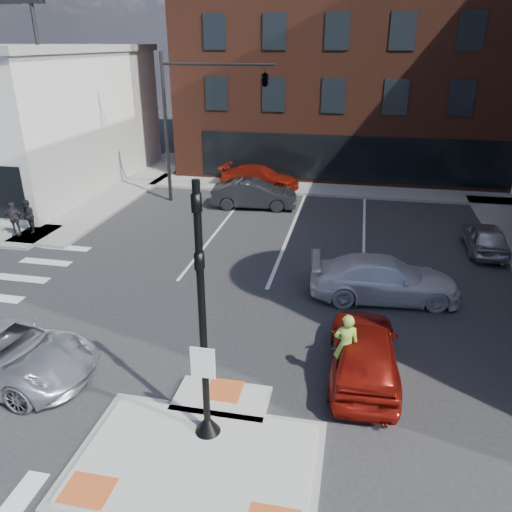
% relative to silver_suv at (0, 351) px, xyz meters
% --- Properties ---
extents(ground, '(120.00, 120.00, 0.00)m').
position_rel_silver_suv_xyz_m(ground, '(6.15, -1.48, -0.75)').
color(ground, '#28282B').
rests_on(ground, ground).
extents(refuge_island, '(5.40, 4.65, 0.13)m').
position_rel_silver_suv_xyz_m(refuge_island, '(6.15, -1.74, -0.70)').
color(refuge_island, gray).
rests_on(refuge_island, ground).
extents(sidewalk_n, '(26.00, 3.00, 0.15)m').
position_rel_silver_suv_xyz_m(sidewalk_n, '(9.15, 20.52, -0.68)').
color(sidewalk_n, gray).
rests_on(sidewalk_n, ground).
extents(building_n, '(24.40, 18.40, 15.50)m').
position_rel_silver_suv_xyz_m(building_n, '(9.15, 30.51, 7.05)').
color(building_n, '#502519').
rests_on(building_n, ground).
extents(building_far_left, '(10.00, 12.00, 10.00)m').
position_rel_silver_suv_xyz_m(building_far_left, '(2.15, 50.52, 4.25)').
color(building_far_left, slate).
rests_on(building_far_left, ground).
extents(building_far_right, '(12.00, 12.00, 12.00)m').
position_rel_silver_suv_xyz_m(building_far_right, '(15.15, 52.52, 5.25)').
color(building_far_right, brown).
rests_on(building_far_right, ground).
extents(signal_pole, '(0.60, 0.60, 5.98)m').
position_rel_silver_suv_xyz_m(signal_pole, '(6.15, -1.09, 1.60)').
color(signal_pole, black).
rests_on(signal_pole, refuge_island).
extents(mast_arm_signal, '(6.10, 2.24, 8.00)m').
position_rel_silver_suv_xyz_m(mast_arm_signal, '(2.67, 16.52, 5.45)').
color(mast_arm_signal, black).
rests_on(mast_arm_signal, ground).
extents(silver_suv, '(5.66, 3.08, 1.51)m').
position_rel_silver_suv_xyz_m(silver_suv, '(0.00, 0.00, 0.00)').
color(silver_suv, silver).
rests_on(silver_suv, ground).
extents(red_sedan, '(1.97, 4.60, 1.55)m').
position_rel_silver_suv_xyz_m(red_sedan, '(9.65, 1.98, 0.02)').
color(red_sedan, maroon).
rests_on(red_sedan, ground).
extents(white_pickup, '(5.41, 2.69, 1.51)m').
position_rel_silver_suv_xyz_m(white_pickup, '(10.33, 6.71, 0.00)').
color(white_pickup, white).
rests_on(white_pickup, ground).
extents(bg_car_dark, '(4.74, 1.99, 1.52)m').
position_rel_silver_suv_xyz_m(bg_car_dark, '(3.65, 16.16, 0.01)').
color(bg_car_dark, '#25252A').
rests_on(bg_car_dark, ground).
extents(bg_car_silver, '(1.56, 3.84, 1.30)m').
position_rel_silver_suv_xyz_m(bg_car_silver, '(14.75, 12.05, -0.10)').
color(bg_car_silver, '#ACAFB3').
rests_on(bg_car_silver, ground).
extents(bg_car_red, '(5.14, 2.59, 1.43)m').
position_rel_silver_suv_xyz_m(bg_car_red, '(3.19, 20.02, -0.04)').
color(bg_car_red, maroon).
rests_on(bg_car_red, ground).
extents(cyclist, '(0.84, 1.81, 2.21)m').
position_rel_silver_suv_xyz_m(cyclist, '(9.15, 1.32, -0.01)').
color(cyclist, '#3F3F44').
rests_on(cyclist, ground).
extents(pedestrian_a, '(0.97, 0.95, 1.58)m').
position_rel_silver_suv_xyz_m(pedestrian_a, '(-5.85, 9.80, 0.19)').
color(pedestrian_a, black).
rests_on(pedestrian_a, sidewalk_nw).
extents(pedestrian_b, '(0.99, 0.56, 1.60)m').
position_rel_silver_suv_xyz_m(pedestrian_b, '(-6.26, 9.36, 0.20)').
color(pedestrian_b, '#332E39').
rests_on(pedestrian_b, sidewalk_nw).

